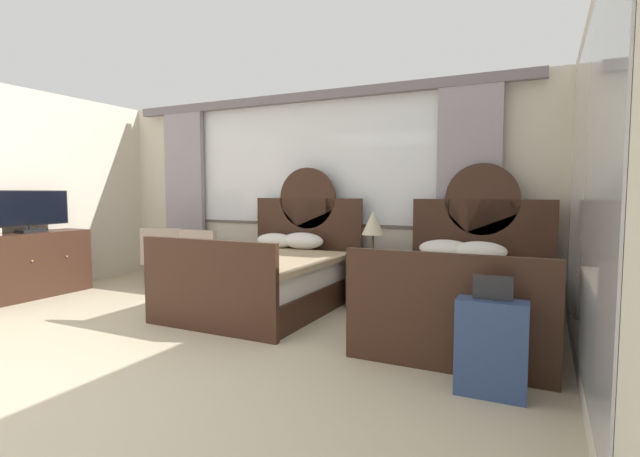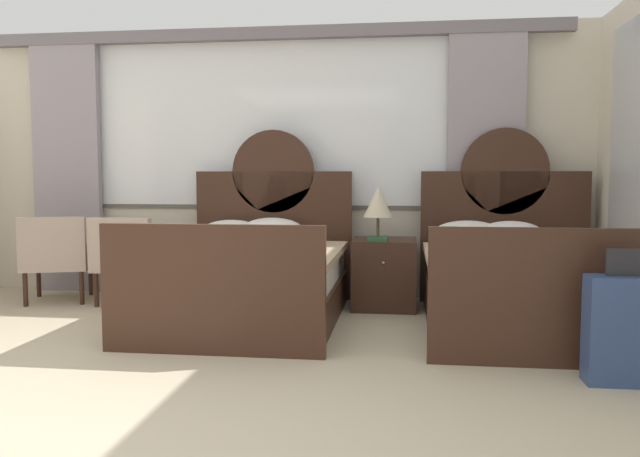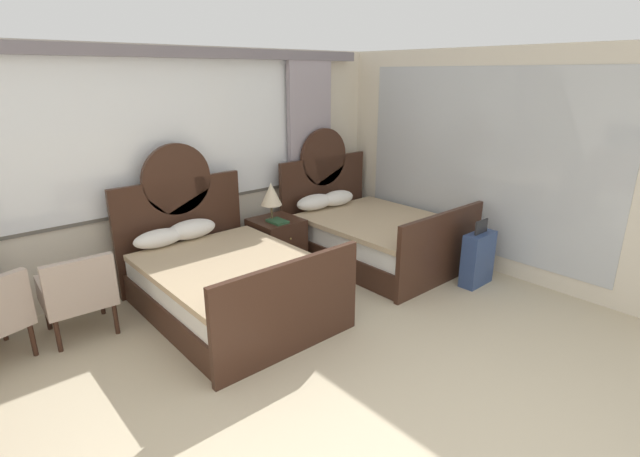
% 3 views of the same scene
% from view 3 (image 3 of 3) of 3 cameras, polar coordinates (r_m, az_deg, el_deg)
% --- Properties ---
extents(wall_back_window, '(6.39, 0.22, 2.70)m').
position_cam_3_polar(wall_back_window, '(5.71, -18.81, 7.68)').
color(wall_back_window, beige).
rests_on(wall_back_window, ground_plane).
extents(wall_right_mirror, '(0.08, 4.88, 2.70)m').
position_cam_3_polar(wall_right_mirror, '(6.13, 21.10, 7.22)').
color(wall_right_mirror, beige).
rests_on(wall_right_mirror, ground_plane).
extents(bed_near_window, '(1.56, 2.13, 1.67)m').
position_cam_3_polar(bed_near_window, '(5.03, -11.33, -6.16)').
color(bed_near_window, '#382116').
rests_on(bed_near_window, ground_plane).
extents(bed_near_mirror, '(1.56, 2.13, 1.67)m').
position_cam_3_polar(bed_near_mirror, '(6.33, 6.25, -0.69)').
color(bed_near_mirror, '#382116').
rests_on(bed_near_mirror, ground_plane).
extents(nightstand_between_beds, '(0.58, 0.60, 0.64)m').
position_cam_3_polar(nightstand_between_beds, '(6.09, -5.28, -1.76)').
color(nightstand_between_beds, '#382116').
rests_on(nightstand_between_beds, ground_plane).
extents(table_lamp_on_nightstand, '(0.27, 0.27, 0.48)m').
position_cam_3_polar(table_lamp_on_nightstand, '(5.86, -5.94, 4.11)').
color(table_lamp_on_nightstand, brown).
rests_on(table_lamp_on_nightstand, nightstand_between_beds).
extents(book_on_nightstand, '(0.18, 0.26, 0.03)m').
position_cam_3_polar(book_on_nightstand, '(5.86, -5.18, 0.87)').
color(book_on_nightstand, '#285133').
rests_on(book_on_nightstand, nightstand_between_beds).
extents(armchair_by_window_left, '(0.63, 0.63, 0.83)m').
position_cam_3_polar(armchair_by_window_left, '(5.00, -27.25, -6.80)').
color(armchair_by_window_left, '#B29E8E').
rests_on(armchair_by_window_left, ground_plane).
extents(suitcase_on_floor, '(0.45, 0.20, 0.80)m').
position_cam_3_polar(suitcase_on_floor, '(5.86, 18.57, -3.47)').
color(suitcase_on_floor, navy).
rests_on(suitcase_on_floor, ground_plane).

